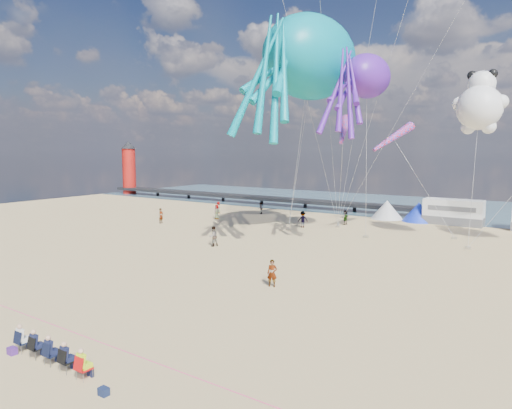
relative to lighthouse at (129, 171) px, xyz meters
name	(u,v)px	position (x,y,z in m)	size (l,w,h in m)	color
ground	(186,314)	(56.00, -44.00, -4.50)	(120.00, 120.00, 0.00)	tan
water	(431,207)	(56.00, 11.00, -4.48)	(120.00, 120.00, 0.00)	#385A6C
pier	(242,197)	(28.00, 0.00, -3.50)	(60.00, 3.00, 0.50)	black
lighthouse	(129,171)	(0.00, 0.00, 0.00)	(2.60, 2.60, 9.00)	#A5140F
motorhome_0	(453,212)	(62.00, -4.00, -3.00)	(6.60, 2.50, 3.00)	silver
tent_white	(387,209)	(54.00, -4.00, -3.30)	(4.00, 4.00, 2.40)	white
tent_blue	(419,212)	(58.00, -4.00, -3.30)	(4.00, 4.00, 2.40)	#1933CC
spectator_row	(52,350)	(55.40, -51.50, -3.85)	(6.10, 0.90, 1.30)	black
cooler_purple	(12,351)	(53.08, -51.95, -4.34)	(0.40, 0.30, 0.32)	#49207A
cooler_navy	(104,391)	(59.22, -51.85, -4.35)	(0.38, 0.28, 0.30)	#141F3F
rope_line	(111,346)	(56.00, -49.00, -4.48)	(0.03, 0.03, 34.00)	#F2338C
standing_person	(272,273)	(57.26, -37.12, -3.60)	(0.65, 0.43, 1.79)	tan
beachgoer_0	(218,207)	(32.74, -12.17, -3.70)	(0.59, 0.38, 1.61)	#7F6659
beachgoer_1	(213,236)	(46.12, -29.60, -3.57)	(0.91, 0.59, 1.86)	#7F6659
beachgoer_2	(303,219)	(48.15, -15.96, -3.56)	(0.91, 0.71, 1.88)	#7F6659
beachgoer_4	(345,217)	(51.39, -11.32, -3.64)	(1.00, 0.42, 1.71)	#7F6659
beachgoer_5	(161,216)	(32.48, -22.93, -3.59)	(1.69, 0.54, 1.82)	#7F6659
beachgoer_6	(217,212)	(35.92, -16.45, -3.58)	(0.67, 0.44, 1.84)	#7F6659
beachgoer_7	(260,208)	(38.17, -9.68, -3.69)	(0.79, 0.52, 1.63)	#7F6659
sandbag_a	(289,229)	(47.66, -18.31, -4.39)	(0.50, 0.35, 0.22)	gray
sandbag_b	(366,237)	(56.38, -17.79, -4.39)	(0.50, 0.35, 0.22)	gray
sandbag_c	(468,248)	(65.92, -17.72, -4.39)	(0.50, 0.35, 0.22)	gray
sandbag_d	(454,238)	(63.97, -13.47, -4.39)	(0.50, 0.35, 0.22)	gray
sandbag_e	(338,227)	(51.54, -13.74, -4.39)	(0.50, 0.35, 0.22)	gray
kite_octopus_teal	(310,58)	(51.71, -21.50, 13.14)	(5.44, 12.70, 14.51)	#028292
kite_octopus_purple	(367,76)	(56.72, -19.65, 11.22)	(3.91, 9.11, 10.42)	#531B9D
kite_panda	(479,108)	(65.94, -16.05, 8.14)	(4.80, 4.52, 6.77)	silver
windsock_left	(310,83)	(48.61, -15.48, 11.70)	(1.10, 6.43, 6.43)	red
windsock_mid	(393,138)	(57.68, -14.28, 5.63)	(1.00, 6.02, 6.02)	red
windsock_right	(344,130)	(55.98, -23.07, 6.13)	(0.90, 4.79, 4.79)	red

